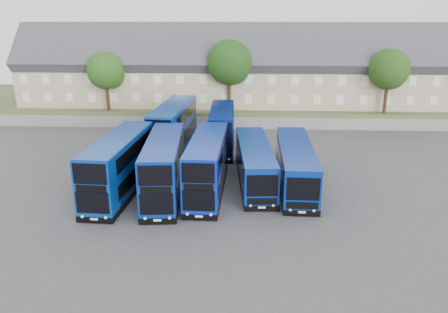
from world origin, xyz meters
TOP-DOWN VIEW (x-y plane):
  - ground at (0.00, 0.00)m, footprint 120.00×120.00m
  - retaining_wall at (0.00, 24.00)m, footprint 70.00×0.40m
  - earth_bank at (0.00, 34.00)m, footprint 80.00×20.00m
  - terrace_row at (6.00, 30.00)m, footprint 66.00×10.40m
  - dd_front_left at (-6.11, 1.91)m, footprint 3.35×11.88m
  - dd_front_mid at (-2.43, 1.84)m, footprint 3.58×11.74m
  - dd_front_right at (1.02, 2.55)m, footprint 2.90×11.50m
  - dd_rear_left at (-3.61, 14.30)m, footprint 3.66×12.53m
  - dd_rear_right at (1.58, 14.95)m, footprint 2.80×11.13m
  - coach_east_a at (4.95, 4.83)m, footprint 3.53×12.68m
  - coach_east_b at (8.44, 4.35)m, footprint 3.03×13.01m
  - tree_west at (-13.85, 25.10)m, footprint 4.80×4.80m
  - tree_mid at (2.15, 25.60)m, footprint 5.76×5.76m
  - tree_east at (22.15, 25.10)m, footprint 5.12×5.12m
  - tree_far at (28.15, 32.10)m, footprint 5.44×5.44m

SIDE VIEW (x-z plane):
  - ground at x=0.00m, z-range 0.00..0.00m
  - retaining_wall at x=0.00m, z-range 0.00..1.50m
  - earth_bank at x=0.00m, z-range 0.00..2.00m
  - coach_east_a at x=4.95m, z-range -0.03..3.39m
  - coach_east_b at x=8.44m, z-range -0.03..3.51m
  - dd_rear_right at x=1.58m, z-range -0.04..4.36m
  - dd_front_right at x=1.02m, z-range -0.04..4.51m
  - dd_front_mid at x=-2.43m, z-range -0.04..4.56m
  - dd_front_left at x=-6.11m, z-range -0.04..4.63m
  - dd_rear_left at x=-3.61m, z-range -0.04..4.88m
  - terrace_row at x=6.00m, z-range 1.00..12.20m
  - tree_west at x=-13.85m, z-range 3.23..10.88m
  - tree_east at x=22.15m, z-range 3.31..11.47m
  - tree_far at x=28.15m, z-range 3.39..12.06m
  - tree_mid at x=2.15m, z-range 3.48..12.66m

